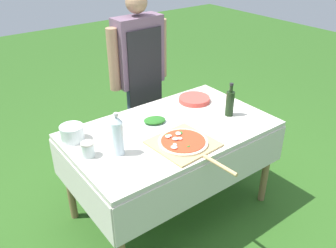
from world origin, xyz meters
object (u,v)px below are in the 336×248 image
(oil_bottle, at_px, (230,103))
(mixing_tub, at_px, (72,133))
(sauce_jar, at_px, (88,150))
(prep_table, at_px, (171,139))
(plate_stack, at_px, (194,99))
(water_bottle, at_px, (118,135))
(person_cook, at_px, (139,68))
(herb_container, at_px, (155,121))
(pizza_on_peel, at_px, (184,143))

(oil_bottle, height_order, mixing_tub, oil_bottle)
(mixing_tub, height_order, sauce_jar, mixing_tub)
(prep_table, height_order, plate_stack, plate_stack)
(prep_table, xyz_separation_m, water_bottle, (-0.45, -0.06, 0.22))
(person_cook, bearing_deg, plate_stack, 108.24)
(oil_bottle, height_order, sauce_jar, oil_bottle)
(oil_bottle, relative_size, plate_stack, 1.01)
(oil_bottle, relative_size, sauce_jar, 2.69)
(oil_bottle, bearing_deg, herb_container, 155.63)
(oil_bottle, xyz_separation_m, mixing_tub, (-1.06, 0.36, -0.05))
(pizza_on_peel, bearing_deg, prep_table, 69.17)
(pizza_on_peel, distance_m, herb_container, 0.35)
(oil_bottle, distance_m, sauce_jar, 1.08)
(water_bottle, distance_m, sauce_jar, 0.20)
(pizza_on_peel, bearing_deg, mixing_tub, 134.00)
(pizza_on_peel, height_order, oil_bottle, oil_bottle)
(prep_table, height_order, sauce_jar, sauce_jar)
(mixing_tub, distance_m, sauce_jar, 0.23)
(prep_table, height_order, water_bottle, water_bottle)
(prep_table, height_order, herb_container, herb_container)
(oil_bottle, bearing_deg, person_cook, 105.42)
(pizza_on_peel, xyz_separation_m, water_bottle, (-0.38, 0.17, 0.12))
(sauce_jar, bearing_deg, mixing_tub, 89.80)
(plate_stack, bearing_deg, herb_container, -167.40)
(pizza_on_peel, distance_m, mixing_tub, 0.73)
(prep_table, distance_m, oil_bottle, 0.51)
(pizza_on_peel, height_order, water_bottle, water_bottle)
(herb_container, distance_m, mixing_tub, 0.57)
(plate_stack, bearing_deg, person_cook, 109.77)
(water_bottle, height_order, sauce_jar, water_bottle)
(person_cook, distance_m, sauce_jar, 1.10)
(person_cook, relative_size, pizza_on_peel, 2.38)
(pizza_on_peel, height_order, sauce_jar, sauce_jar)
(herb_container, bearing_deg, mixing_tub, 166.39)
(person_cook, height_order, plate_stack, person_cook)
(pizza_on_peel, relative_size, oil_bottle, 2.52)
(water_bottle, height_order, mixing_tub, water_bottle)
(oil_bottle, bearing_deg, prep_table, 167.15)
(herb_container, height_order, mixing_tub, mixing_tub)
(person_cook, distance_m, plate_stack, 0.56)
(person_cook, height_order, sauce_jar, person_cook)
(person_cook, distance_m, herb_container, 0.69)
(prep_table, bearing_deg, sauce_jar, 176.97)
(water_bottle, relative_size, mixing_tub, 1.83)
(person_cook, height_order, pizza_on_peel, person_cook)
(pizza_on_peel, bearing_deg, person_cook, 69.08)
(person_cook, distance_m, pizza_on_peel, 1.02)
(water_bottle, distance_m, herb_container, 0.45)
(person_cook, distance_m, water_bottle, 1.04)
(pizza_on_peel, bearing_deg, plate_stack, 39.58)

